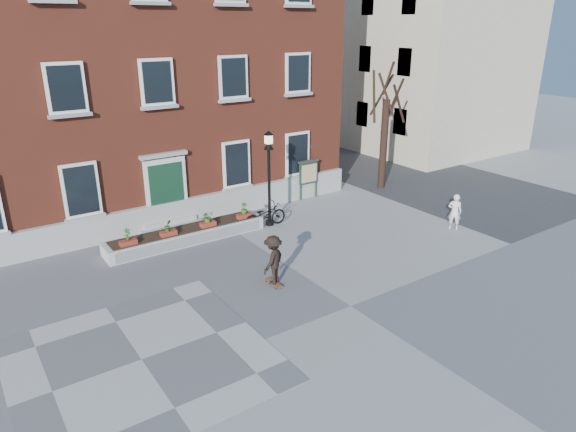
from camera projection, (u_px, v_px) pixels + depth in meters
ground at (351, 306)px, 15.18m from camera, size 100.00×100.00×0.00m
checker_patch at (142, 360)px, 12.76m from camera, size 6.00×6.00×0.01m
bicycle at (265, 215)px, 20.91m from camera, size 1.91×0.72×0.99m
parked_car at (292, 138)px, 34.32m from camera, size 1.57×3.82×1.23m
bystander at (455, 212)px, 20.57m from camera, size 0.61×0.65×1.49m
brick_building at (114, 60)px, 22.65m from camera, size 18.40×10.85×12.60m
planter_assembly at (187, 234)px, 19.54m from camera, size 6.20×1.12×1.15m
bare_tree at (384, 133)px, 25.13m from camera, size 1.83×1.83×6.16m
side_street at (363, 34)px, 37.47m from camera, size 15.20×36.00×14.50m
lamp_post at (269, 166)px, 20.35m from camera, size 0.40×0.40×3.93m
notice_board at (309, 173)px, 24.01m from camera, size 1.10×0.16×1.87m
skateboarder at (273, 260)px, 16.12m from camera, size 1.20×1.03×1.68m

